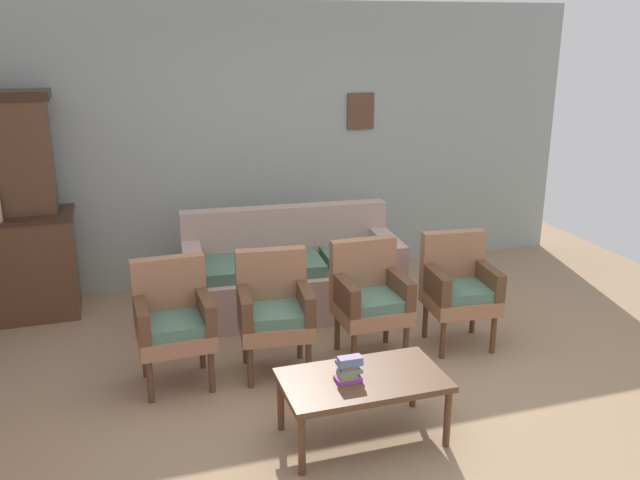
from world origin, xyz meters
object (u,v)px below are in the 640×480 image
armchair_by_doorway (173,318)px  armchair_row_middle (274,307)px  floral_couch (291,276)px  book_stack_on_table (349,369)px  side_cabinet (9,267)px  armchair_near_cabinet (369,295)px  coffee_table (363,384)px  armchair_near_couch_end (459,285)px

armchair_by_doorway → armchair_row_middle: bearing=-3.0°
floral_couch → book_stack_on_table: (-0.21, -2.08, 0.17)m
side_cabinet → armchair_by_doorway: bearing=-52.1°
side_cabinet → book_stack_on_table: side_cabinet is taller
floral_couch → book_stack_on_table: bearing=-95.8°
side_cabinet → armchair_near_cabinet: (2.72, -1.61, 0.03)m
coffee_table → book_stack_on_table: bearing=-179.4°
floral_couch → book_stack_on_table: size_ratio=11.75×
armchair_row_middle → book_stack_on_table: size_ratio=5.43×
coffee_table → armchair_near_couch_end: bearing=40.2°
armchair_by_doorway → coffee_table: bearing=-46.3°
side_cabinet → floral_couch: size_ratio=0.59×
side_cabinet → armchair_by_doorway: size_ratio=1.28×
armchair_row_middle → armchair_near_cabinet: 0.76m
armchair_near_cabinet → book_stack_on_table: (-0.55, -1.05, -0.01)m
floral_couch → coffee_table: (-0.12, -2.08, 0.05)m
floral_couch → armchair_row_middle: same height
armchair_row_middle → armchair_by_doorway: bearing=177.0°
side_cabinet → book_stack_on_table: bearing=-50.8°
armchair_row_middle → book_stack_on_table: bearing=-78.8°
armchair_near_couch_end → coffee_table: (-1.21, -1.02, -0.12)m
floral_couch → armchair_by_doorway: bearing=-138.4°
armchair_by_doorway → armchair_near_cabinet: (1.48, -0.02, 0.00)m
floral_couch → book_stack_on_table: 2.09m
floral_couch → armchair_near_couch_end: bearing=-44.0°
armchair_near_couch_end → floral_couch: bearing=136.0°
armchair_near_cabinet → armchair_near_couch_end: same height
side_cabinet → armchair_by_doorway: side_cabinet is taller
armchair_near_cabinet → armchair_near_couch_end: bearing=-2.2°
armchair_near_couch_end → armchair_by_doorway: bearing=178.8°
armchair_row_middle → coffee_table: armchair_row_middle is taller
armchair_row_middle → armchair_near_couch_end: same height
armchair_by_doorway → coffee_table: (1.02, -1.07, -0.12)m
armchair_row_middle → armchair_near_couch_end: (1.51, -0.01, 0.00)m
coffee_table → armchair_row_middle: bearing=106.1°
armchair_row_middle → coffee_table: (0.30, -1.03, -0.12)m
armchair_near_cabinet → coffee_table: bearing=-113.5°
coffee_table → armchair_by_doorway: bearing=133.7°
side_cabinet → book_stack_on_table: size_ratio=6.97×
armchair_near_couch_end → book_stack_on_table: armchair_near_couch_end is taller
side_cabinet → floral_couch: bearing=-13.8°
armchair_by_doorway → book_stack_on_table: armchair_by_doorway is taller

